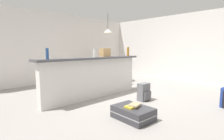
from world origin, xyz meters
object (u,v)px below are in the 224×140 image
at_px(bottle_blue, 47,54).
at_px(suitcase_flat_charcoal, 133,113).
at_px(dining_chair_near_partition, 118,70).
at_px(bottle_white, 94,53).
at_px(bottle_amber, 128,51).
at_px(grocery_bag, 105,52).
at_px(pendant_lamp, 108,31).
at_px(backpack_grey, 144,92).
at_px(dining_chair_far_side, 100,67).
at_px(book_stack, 133,106).
at_px(dining_table, 108,65).

bearing_deg(bottle_blue, suitcase_flat_charcoal, -60.69).
bearing_deg(bottle_blue, dining_chair_near_partition, 15.27).
xyz_separation_m(bottle_white, suitcase_flat_charcoal, (-0.35, -1.51, -1.02)).
bearing_deg(bottle_amber, bottle_white, -177.87).
bearing_deg(grocery_bag, bottle_amber, -5.91).
relative_size(grocery_bag, dining_chair_near_partition, 0.28).
xyz_separation_m(pendant_lamp, suitcase_flat_charcoal, (-2.09, -2.90, -1.77)).
relative_size(bottle_amber, backpack_grey, 0.61).
height_order(dining_chair_far_side, book_stack, dining_chair_far_side).
distance_m(suitcase_flat_charcoal, backpack_grey, 1.19).
relative_size(bottle_blue, dining_chair_far_side, 0.24).
height_order(dining_table, suitcase_flat_charcoal, dining_table).
relative_size(grocery_bag, dining_table, 0.24).
height_order(bottle_blue, dining_chair_far_side, bottle_blue).
bearing_deg(book_stack, dining_chair_near_partition, 48.96).
bearing_deg(book_stack, dining_table, 54.44).
bearing_deg(dining_chair_far_side, book_stack, -122.10).
distance_m(bottle_white, pendant_lamp, 2.36).
relative_size(dining_chair_near_partition, book_stack, 3.18).
bearing_deg(grocery_bag, book_stack, -116.77).
xyz_separation_m(bottle_blue, book_stack, (0.82, -1.51, -0.89)).
bearing_deg(dining_chair_far_side, pendant_lamp, -92.50).
bearing_deg(backpack_grey, dining_chair_near_partition, 62.58).
distance_m(bottle_blue, bottle_white, 1.19).
height_order(grocery_bag, backpack_grey, grocery_bag).
height_order(bottle_amber, grocery_bag, bottle_amber).
distance_m(bottle_white, book_stack, 1.80).
relative_size(grocery_bag, pendant_lamp, 0.35).
bearing_deg(bottle_amber, suitcase_flat_charcoal, -136.85).
bearing_deg(suitcase_flat_charcoal, book_stack, -145.19).
relative_size(dining_table, dining_chair_near_partition, 1.18).
relative_size(backpack_grey, book_stack, 1.44).
relative_size(bottle_white, suitcase_flat_charcoal, 0.24).
relative_size(grocery_bag, backpack_grey, 0.62).
bearing_deg(pendant_lamp, backpack_grey, -113.44).
bearing_deg(bottle_amber, dining_chair_near_partition, 66.78).
height_order(bottle_amber, dining_chair_far_side, bottle_amber).
distance_m(dining_chair_near_partition, book_stack, 3.04).
bearing_deg(bottle_white, backpack_grey, -54.08).
xyz_separation_m(dining_table, pendant_lamp, (0.10, 0.10, 1.24)).
xyz_separation_m(grocery_bag, dining_chair_near_partition, (1.15, 0.62, -0.62)).
distance_m(dining_chair_near_partition, backpack_grey, 1.99).
xyz_separation_m(dining_table, book_stack, (-2.02, -2.82, -0.40)).
relative_size(bottle_blue, bottle_amber, 0.87).
xyz_separation_m(bottle_blue, bottle_white, (1.19, 0.01, -0.01)).
height_order(dining_chair_near_partition, pendant_lamp, pendant_lamp).
bearing_deg(book_stack, backpack_grey, 26.52).
distance_m(dining_table, book_stack, 3.49).
height_order(dining_chair_far_side, pendant_lamp, pendant_lamp).
bearing_deg(dining_chair_far_side, dining_table, -101.54).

